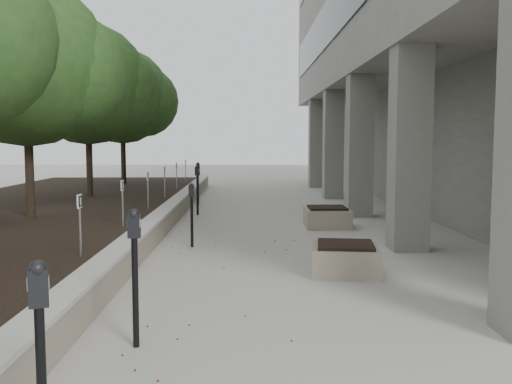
{
  "coord_description": "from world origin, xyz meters",
  "views": [
    {
      "loc": [
        0.21,
        -5.2,
        2.19
      ],
      "look_at": [
        0.39,
        6.15,
        1.14
      ],
      "focal_mm": 40.1,
      "sensor_mm": 36.0,
      "label": 1
    }
  ],
  "objects": [
    {
      "name": "ground",
      "position": [
        0.0,
        0.0,
        0.0
      ],
      "size": [
        90.0,
        90.0,
        0.0
      ],
      "primitive_type": "plane",
      "color": "#A9A59C",
      "rests_on": "ground"
    },
    {
      "name": "retaining_wall",
      "position": [
        -1.82,
        9.0,
        0.25
      ],
      "size": [
        0.39,
        26.0,
        0.5
      ],
      "primitive_type": null,
      "color": "#9E927E",
      "rests_on": "ground"
    },
    {
      "name": "planting_bed",
      "position": [
        -5.5,
        9.0,
        0.2
      ],
      "size": [
        7.0,
        26.0,
        0.4
      ],
      "primitive_type": "cube",
      "color": "black",
      "rests_on": "ground"
    },
    {
      "name": "crabapple_tree_3",
      "position": [
        -4.8,
        8.0,
        3.12
      ],
      "size": [
        4.6,
        4.0,
        5.44
      ],
      "primitive_type": null,
      "color": "#264B1C",
      "rests_on": "planting_bed"
    },
    {
      "name": "crabapple_tree_4",
      "position": [
        -4.8,
        13.0,
        3.12
      ],
      "size": [
        4.6,
        4.0,
        5.44
      ],
      "primitive_type": null,
      "color": "#264B1C",
      "rests_on": "planting_bed"
    },
    {
      "name": "crabapple_tree_5",
      "position": [
        -4.8,
        18.0,
        3.12
      ],
      "size": [
        4.6,
        4.0,
        5.44
      ],
      "primitive_type": null,
      "color": "#264B1C",
      "rests_on": "planting_bed"
    },
    {
      "name": "parking_sign_3",
      "position": [
        -2.35,
        3.5,
        0.88
      ],
      "size": [
        0.04,
        0.22,
        0.96
      ],
      "primitive_type": null,
      "color": "black",
      "rests_on": "planting_bed"
    },
    {
      "name": "parking_sign_4",
      "position": [
        -2.35,
        6.5,
        0.88
      ],
      "size": [
        0.04,
        0.22,
        0.96
      ],
      "primitive_type": null,
      "color": "black",
      "rests_on": "planting_bed"
    },
    {
      "name": "parking_sign_5",
      "position": [
        -2.35,
        9.5,
        0.88
      ],
      "size": [
        0.04,
        0.22,
        0.96
      ],
      "primitive_type": null,
      "color": "black",
      "rests_on": "planting_bed"
    },
    {
      "name": "parking_sign_6",
      "position": [
        -2.35,
        12.5,
        0.88
      ],
      "size": [
        0.04,
        0.22,
        0.96
      ],
      "primitive_type": null,
      "color": "black",
      "rests_on": "planting_bed"
    },
    {
      "name": "parking_sign_7",
      "position": [
        -2.35,
        15.5,
        0.88
      ],
      "size": [
        0.04,
        0.22,
        0.96
      ],
      "primitive_type": null,
      "color": "black",
      "rests_on": "planting_bed"
    },
    {
      "name": "parking_sign_8",
      "position": [
        -2.35,
        18.5,
        0.88
      ],
      "size": [
        0.04,
        0.22,
        0.96
      ],
      "primitive_type": null,
      "color": "black",
      "rests_on": "planting_bed"
    },
    {
      "name": "parking_meter_1",
      "position": [
        -1.1,
        -1.67,
        0.72
      ],
      "size": [
        0.17,
        0.14,
        1.44
      ],
      "primitive_type": null,
      "rotation": [
        0.0,
        0.0,
        0.36
      ],
      "color": "black",
      "rests_on": "ground"
    },
    {
      "name": "parking_meter_2",
      "position": [
        -0.97,
        0.69,
        0.74
      ],
      "size": [
        0.15,
        0.11,
        1.48
      ],
      "primitive_type": null,
      "rotation": [
        0.0,
        0.0,
        -0.01
      ],
      "color": "black",
      "rests_on": "ground"
    },
    {
      "name": "parking_meter_3",
      "position": [
        -0.92,
        6.33,
        0.66
      ],
      "size": [
        0.14,
        0.1,
        1.31
      ],
      "primitive_type": null,
      "rotation": [
        0.0,
        0.0,
        -0.08
      ],
      "color": "black",
      "rests_on": "ground"
    },
    {
      "name": "parking_meter_4",
      "position": [
        -1.23,
        11.32,
        0.73
      ],
      "size": [
        0.17,
        0.15,
        1.46
      ],
      "primitive_type": null,
      "rotation": [
        0.0,
        0.0,
        -0.37
      ],
      "color": "black",
      "rests_on": "ground"
    },
    {
      "name": "parking_meter_5",
      "position": [
        -1.45,
        14.09,
        0.71
      ],
      "size": [
        0.15,
        0.12,
        1.43
      ],
      "primitive_type": null,
      "rotation": [
        0.0,
        0.0,
        0.13
      ],
      "color": "black",
      "rests_on": "ground"
    },
    {
      "name": "planter_front",
      "position": [
        1.82,
        3.99,
        0.25
      ],
      "size": [
        1.21,
        1.21,
        0.5
      ],
      "primitive_type": null,
      "rotation": [
        0.0,
        0.0,
        -0.12
      ],
      "color": "#9E927E",
      "rests_on": "ground"
    },
    {
      "name": "planter_back",
      "position": [
        2.21,
        8.97,
        0.26
      ],
      "size": [
        1.11,
        1.11,
        0.52
      ],
      "primitive_type": null,
      "rotation": [
        0.0,
        0.0,
        0.0
      ],
      "color": "#9E927E",
      "rests_on": "ground"
    },
    {
      "name": "berry_scatter",
      "position": [
        -0.1,
        5.0,
        0.01
      ],
      "size": [
        3.3,
        14.1,
        0.02
      ],
      "primitive_type": null,
      "color": "maroon",
      "rests_on": "ground"
    }
  ]
}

